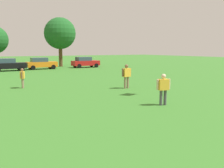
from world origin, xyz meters
TOP-DOWN VIEW (x-y plane):
  - adult_bystander at (6.67, 11.20)m, footprint 0.77×0.42m
  - bystander_near_trees at (1.49, 20.99)m, footprint 0.43×0.67m
  - bystander_midfield at (8.18, 16.98)m, footprint 0.85×0.39m
  - parked_car_black_1 at (2.82, 37.63)m, footprint 4.30×2.02m
  - parked_car_orange_2 at (7.44, 38.51)m, footprint 4.30×2.02m
  - parked_car_red_3 at (14.43, 38.48)m, footprint 4.30×2.02m
  - tree_far_right at (11.77, 42.46)m, footprint 5.19×5.19m

SIDE VIEW (x-z plane):
  - parked_car_black_1 at x=2.82m, z-range 0.02..1.70m
  - parked_car_orange_2 at x=7.44m, z-range 0.02..1.70m
  - parked_car_red_3 at x=14.43m, z-range 0.02..1.70m
  - bystander_near_trees at x=1.49m, z-range 0.14..1.63m
  - adult_bystander at x=6.67m, z-range 0.15..1.80m
  - bystander_midfield at x=8.18m, z-range 0.17..1.97m
  - tree_far_right at x=11.77m, z-range 1.42..9.51m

